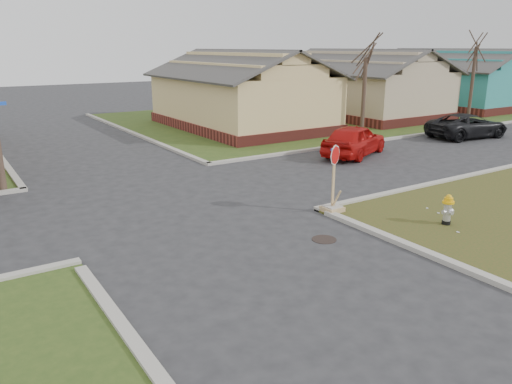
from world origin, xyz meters
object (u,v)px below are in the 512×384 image
fire_hydrant (448,208)px  red_sedan (354,140)px  dark_pickup (467,126)px  stop_sign (333,197)px

fire_hydrant → red_sedan: size_ratio=0.20×
fire_hydrant → dark_pickup: bearing=38.2°
fire_hydrant → stop_sign: stop_sign is taller
fire_hydrant → dark_pickup: (12.88, 8.39, 0.13)m
fire_hydrant → stop_sign: size_ratio=0.43×
fire_hydrant → dark_pickup: 15.38m
red_sedan → dark_pickup: size_ratio=0.91×
dark_pickup → stop_sign: bearing=118.2°
fire_hydrant → dark_pickup: dark_pickup is taller
dark_pickup → red_sedan: bearing=97.7°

